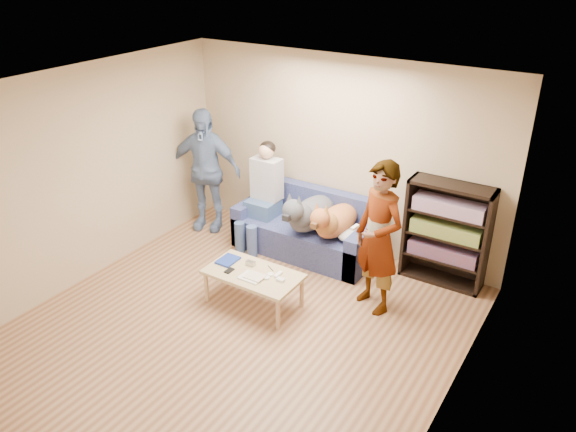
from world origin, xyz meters
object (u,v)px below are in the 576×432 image
Objects in this scene: sofa at (308,231)px; dog_tan at (334,221)px; person_seated at (263,191)px; bookshelf at (447,231)px; coffee_table at (253,276)px; person_standing_left at (205,170)px; camera_silver at (251,263)px; dog_gray at (309,213)px; notebook_blue at (228,260)px; person_standing_right at (379,238)px.

dog_tan reaches higher than sofa.
bookshelf is (2.44, 0.36, -0.09)m from person_seated.
person_seated reaches higher than sofa.
person_seated is 1.34× the size of coffee_table.
person_standing_left is 16.33× the size of camera_silver.
dog_gray is at bearing 84.25° from camera_silver.
dog_gray reaches higher than dog_tan.
person_seated is 1.12m from dog_tan.
notebook_blue is 0.22× the size of dog_tan.
person_standing_left is 2.09m from dog_tan.
person_seated reaches higher than bookshelf.
person_standing_right is at bearing 30.51° from coffee_table.
person_standing_right is 0.94× the size of sofa.
camera_silver is at bearing 135.00° from coffee_table.
person_standing_right is 1.10m from bookshelf.
dog_tan is at bearing -1.39° from person_seated.
sofa reaches higher than coffee_table.
person_standing_right is 6.85× the size of notebook_blue.
coffee_table is (-1.20, -0.71, -0.52)m from person_standing_right.
dog_gray reaches higher than camera_silver.
camera_silver is 0.08× the size of bookshelf.
person_standing_left reaches higher than notebook_blue.
sofa is at bearing 124.04° from dog_gray.
person_standing_left is at bearing -176.87° from person_seated.
dog_tan is at bearing 58.70° from notebook_blue.
person_standing_left reaches higher than person_seated.
person_standing_right is 1.53× the size of dog_tan.
notebook_blue is 0.18× the size of person_seated.
dog_gray is at bearing 90.21° from coffee_table.
person_standing_left is at bearing -179.73° from dog_gray.
sofa is at bearing -172.60° from bookshelf.
sofa is at bearing -11.07° from person_standing_left.
notebook_blue is 1.35m from person_seated.
bookshelf is (1.68, 0.40, 0.02)m from dog_gray.
notebook_blue is at bearing -101.41° from sofa.
person_standing_right is 1.62× the size of coffee_table.
person_seated is at bearing -14.33° from person_standing_left.
dog_gray is 1.73m from bookshelf.
coffee_table is (0.00, -1.27, -0.28)m from dog_gray.
person_standing_left reaches higher than bookshelf.
dog_tan is 1.06× the size of coffee_table.
person_standing_right reaches higher than dog_gray.
dog_gray reaches higher than sofa.
person_standing_left is 1.55× the size of dog_tan.
bookshelf reaches higher than dog_gray.
bookshelf is at bearing 40.75° from camera_silver.
coffee_table is (0.12, -0.12, -0.07)m from camera_silver.
person_standing_right is at bearing -28.93° from sofa.
person_standing_right is 1.35m from dog_gray.
notebook_blue is (-1.60, -0.66, -0.46)m from person_standing_right.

